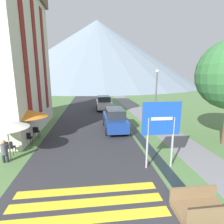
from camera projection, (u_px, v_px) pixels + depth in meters
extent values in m
plane|color=#517542|center=(109.00, 109.00, 23.19)|extent=(160.00, 160.00, 0.00)
cube|color=#2D2D33|center=(90.00, 100.00, 32.61)|extent=(6.40, 60.00, 0.01)
cube|color=slate|center=(122.00, 99.00, 33.32)|extent=(2.20, 60.00, 0.01)
cube|color=black|center=(110.00, 99.00, 33.04)|extent=(0.60, 60.00, 0.00)
cube|color=yellow|center=(87.00, 218.00, 5.52)|extent=(5.44, 0.44, 0.01)
cube|color=yellow|center=(87.00, 203.00, 6.20)|extent=(5.44, 0.44, 0.01)
cube|color=yellow|center=(88.00, 190.00, 6.88)|extent=(5.44, 0.44, 0.01)
cone|color=slate|center=(97.00, 54.00, 75.83)|extent=(83.31, 83.31, 27.23)
cube|color=maroon|center=(25.00, 54.00, 11.16)|extent=(0.06, 0.70, 8.68)
cube|color=maroon|center=(36.00, 58.00, 13.48)|extent=(0.06, 0.70, 8.68)
cube|color=maroon|center=(44.00, 60.00, 15.79)|extent=(0.06, 0.70, 8.68)
cylinder|color=#9E9EA3|center=(147.00, 143.00, 8.30)|extent=(0.10, 0.10, 2.52)
cylinder|color=#9E9EA3|center=(172.00, 142.00, 8.45)|extent=(0.10, 0.10, 2.52)
cube|color=#1947B7|center=(162.00, 119.00, 8.11)|extent=(1.86, 0.05, 1.57)
cube|color=white|center=(162.00, 119.00, 8.08)|extent=(1.02, 0.02, 0.14)
cube|color=brown|center=(201.00, 210.00, 5.66)|extent=(1.70, 1.10, 0.12)
cube|color=brown|center=(213.00, 215.00, 5.11)|extent=(1.70, 0.08, 0.45)
cube|color=brown|center=(193.00, 192.00, 6.10)|extent=(1.70, 0.08, 0.45)
cube|color=brown|center=(179.00, 215.00, 5.60)|extent=(0.16, 0.99, 0.08)
cube|color=brown|center=(223.00, 211.00, 5.77)|extent=(0.16, 0.99, 0.08)
cube|color=navy|center=(115.00, 121.00, 14.47)|extent=(1.62, 4.48, 0.84)
cube|color=#23282D|center=(115.00, 113.00, 14.10)|extent=(1.38, 2.46, 0.68)
cylinder|color=black|center=(104.00, 122.00, 15.82)|extent=(0.18, 0.60, 0.60)
cylinder|color=black|center=(121.00, 121.00, 15.99)|extent=(0.18, 0.60, 0.60)
cylinder|color=black|center=(107.00, 132.00, 13.12)|extent=(0.18, 0.60, 0.60)
cylinder|color=black|center=(127.00, 131.00, 13.30)|extent=(0.18, 0.60, 0.60)
cube|color=silver|center=(104.00, 104.00, 22.97)|extent=(1.84, 4.07, 0.84)
cube|color=#23282D|center=(104.00, 99.00, 22.62)|extent=(1.56, 2.24, 0.68)
cylinder|color=black|center=(97.00, 106.00, 24.19)|extent=(0.18, 0.60, 0.60)
cylinder|color=black|center=(109.00, 106.00, 24.39)|extent=(0.18, 0.60, 0.60)
cylinder|color=black|center=(97.00, 109.00, 21.73)|extent=(0.18, 0.60, 0.60)
cylinder|color=black|center=(111.00, 109.00, 21.94)|extent=(0.18, 0.60, 0.60)
cube|color=black|center=(29.00, 138.00, 11.36)|extent=(0.40, 0.40, 0.04)
cube|color=black|center=(27.00, 136.00, 11.15)|extent=(0.40, 0.04, 0.40)
cylinder|color=black|center=(27.00, 140.00, 11.56)|extent=(0.03, 0.03, 0.45)
cylinder|color=black|center=(32.00, 140.00, 11.60)|extent=(0.03, 0.03, 0.45)
cylinder|color=black|center=(25.00, 142.00, 11.23)|extent=(0.03, 0.03, 0.45)
cylinder|color=black|center=(31.00, 142.00, 11.27)|extent=(0.03, 0.03, 0.45)
cube|color=black|center=(36.00, 132.00, 12.61)|extent=(0.40, 0.40, 0.04)
cube|color=black|center=(35.00, 130.00, 12.39)|extent=(0.40, 0.04, 0.40)
cylinder|color=black|center=(35.00, 134.00, 12.80)|extent=(0.03, 0.03, 0.45)
cylinder|color=black|center=(40.00, 134.00, 12.84)|extent=(0.03, 0.03, 0.45)
cylinder|color=black|center=(33.00, 136.00, 12.47)|extent=(0.03, 0.03, 0.45)
cylinder|color=black|center=(38.00, 135.00, 12.51)|extent=(0.03, 0.03, 0.45)
cube|color=black|center=(11.00, 147.00, 9.88)|extent=(0.40, 0.40, 0.04)
cube|color=black|center=(9.00, 145.00, 9.67)|extent=(0.40, 0.04, 0.40)
cylinder|color=black|center=(9.00, 150.00, 10.07)|extent=(0.03, 0.03, 0.45)
cylinder|color=black|center=(16.00, 150.00, 10.11)|extent=(0.03, 0.03, 0.45)
cylinder|color=black|center=(7.00, 152.00, 9.74)|extent=(0.03, 0.03, 0.45)
cylinder|color=black|center=(13.00, 152.00, 9.78)|extent=(0.03, 0.03, 0.45)
cylinder|color=#B7B2A8|center=(9.00, 141.00, 9.22)|extent=(0.06, 0.06, 2.07)
cone|color=silver|center=(7.00, 124.00, 9.02)|extent=(2.19, 2.19, 0.42)
cylinder|color=#B7B2A8|center=(30.00, 127.00, 11.65)|extent=(0.06, 0.06, 2.10)
cone|color=orange|center=(29.00, 113.00, 11.45)|extent=(2.43, 2.43, 0.45)
cylinder|color=#282833|center=(4.00, 158.00, 9.03)|extent=(0.14, 0.14, 0.46)
cylinder|color=#282833|center=(7.00, 158.00, 9.05)|extent=(0.14, 0.14, 0.46)
cylinder|color=#4C4C56|center=(4.00, 149.00, 8.94)|extent=(0.32, 0.32, 0.54)
sphere|color=#9E755B|center=(3.00, 142.00, 8.86)|extent=(0.22, 0.22, 0.22)
cylinder|color=#282833|center=(14.00, 146.00, 10.58)|extent=(0.14, 0.14, 0.46)
cylinder|color=#282833|center=(17.00, 146.00, 10.60)|extent=(0.14, 0.14, 0.46)
cylinder|color=maroon|center=(15.00, 138.00, 10.48)|extent=(0.32, 0.32, 0.62)
sphere|color=beige|center=(14.00, 131.00, 10.40)|extent=(0.22, 0.22, 0.22)
cylinder|color=#282833|center=(24.00, 134.00, 11.95)|extent=(0.14, 0.14, 0.95)
cylinder|color=#282833|center=(27.00, 134.00, 11.97)|extent=(0.14, 0.14, 0.95)
cylinder|color=#4C4C56|center=(25.00, 123.00, 11.80)|extent=(0.32, 0.32, 0.60)
sphere|color=tan|center=(24.00, 118.00, 11.72)|extent=(0.22, 0.22, 0.22)
cylinder|color=#515156|center=(156.00, 100.00, 15.28)|extent=(0.12, 0.12, 4.66)
sphere|color=silver|center=(157.00, 71.00, 14.78)|extent=(0.28, 0.28, 0.28)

